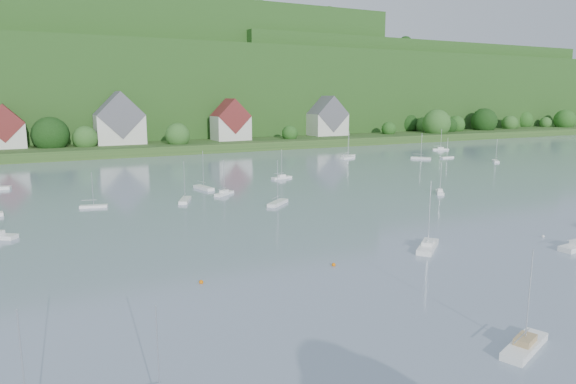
{
  "coord_description": "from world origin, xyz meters",
  "views": [
    {
      "loc": [
        -24.66,
        1.75,
        19.23
      ],
      "look_at": [
        12.68,
        75.0,
        4.0
      ],
      "focal_mm": 32.25,
      "sensor_mm": 36.0,
      "label": 1
    }
  ],
  "objects": [
    {
      "name": "village_building_3",
      "position": [
        45.0,
        186.0,
        9.43
      ],
      "size": [
        13.0,
        10.4,
        15.5
      ],
      "color": "silver",
      "rests_on": "far_shore_strip"
    },
    {
      "name": "mooring_buoy_3",
      "position": [
        -9.42,
        51.64,
        0.0
      ],
      "size": [
        0.46,
        0.46,
        0.46
      ],
      "primitive_type": "sphere",
      "color": "#E76901",
      "rests_on": "ground"
    },
    {
      "name": "mooring_buoy_4",
      "position": [
        38.37,
        47.42,
        0.0
      ],
      "size": [
        0.42,
        0.42,
        0.42
      ],
      "primitive_type": "sphere",
      "color": "silver",
      "rests_on": "ground"
    },
    {
      "name": "near_sailboat_3",
      "position": [
        20.15,
        50.3,
        0.46
      ],
      "size": [
        6.25,
        5.59,
        8.87
      ],
      "rotation": [
        0.0,
        0.0,
        0.69
      ],
      "color": "white",
      "rests_on": "ground"
    },
    {
      "name": "village_building_2",
      "position": [
        5.0,
        188.0,
        10.27
      ],
      "size": [
        16.0,
        11.44,
        18.0
      ],
      "color": "silver",
      "rests_on": "far_shore_strip"
    },
    {
      "name": "far_sailboat_cluster",
      "position": [
        7.71,
        115.84,
        0.37
      ],
      "size": [
        208.91,
        73.41,
        8.71
      ],
      "color": "white",
      "rests_on": "ground"
    },
    {
      "name": "village_building_4",
      "position": [
        90.0,
        190.0,
        9.59
      ],
      "size": [
        15.0,
        10.4,
        16.5
      ],
      "color": "silver",
      "rests_on": "far_shore_strip"
    },
    {
      "name": "village_building_1",
      "position": [
        -30.0,
        189.0,
        8.75
      ],
      "size": [
        12.0,
        9.36,
        14.0
      ],
      "color": "silver",
      "rests_on": "far_shore_strip"
    },
    {
      "name": "mooring_buoy_2",
      "position": [
        5.94,
        50.17,
        0.0
      ],
      "size": [
        0.46,
        0.46,
        0.46
      ],
      "primitive_type": "sphere",
      "color": "#E76901",
      "rests_on": "ground"
    },
    {
      "name": "far_shore_strip",
      "position": [
        0.0,
        200.0,
        1.5
      ],
      "size": [
        600.0,
        60.0,
        3.0
      ],
      "primitive_type": "cube",
      "color": "#274A1B",
      "rests_on": "ground"
    },
    {
      "name": "near_sailboat_2",
      "position": [
        8.37,
        26.38,
        0.43
      ],
      "size": [
        6.16,
        3.66,
        8.04
      ],
      "rotation": [
        0.0,
        0.0,
        0.36
      ],
      "color": "white",
      "rests_on": "ground"
    },
    {
      "name": "forested_ridge",
      "position": [
        0.39,
        268.57,
        22.89
      ],
      "size": [
        620.0,
        181.22,
        69.89
      ],
      "color": "#194014",
      "rests_on": "ground"
    }
  ]
}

